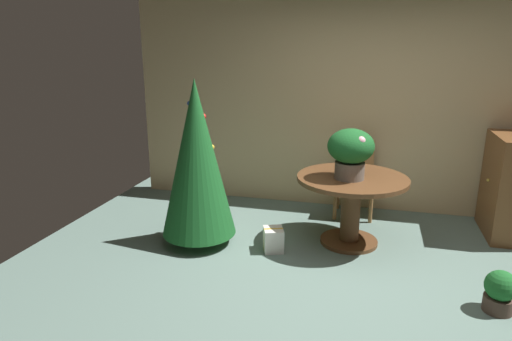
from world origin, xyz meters
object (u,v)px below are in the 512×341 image
object	(u,v)px
flower_vase	(351,150)
gift_box_cream	(273,240)
round_dining_table	(351,197)
holiday_tree	(197,159)
wooden_chair_far	(355,173)
potted_plant	(500,291)
wooden_cabinet	(512,187)

from	to	relation	value
flower_vase	gift_box_cream	xyz separation A→B (m)	(-0.70, -0.31, -0.90)
round_dining_table	holiday_tree	distance (m)	1.63
wooden_chair_far	potted_plant	bearing A→B (deg)	-57.35
wooden_cabinet	gift_box_cream	bearing A→B (deg)	-156.42
round_dining_table	potted_plant	xyz separation A→B (m)	(1.21, -0.99, -0.34)
gift_box_cream	wooden_cabinet	world-z (taller)	wooden_cabinet
flower_vase	holiday_tree	xyz separation A→B (m)	(-1.50, -0.31, -0.11)
flower_vase	potted_plant	world-z (taller)	flower_vase
flower_vase	gift_box_cream	size ratio (longest dim) A/B	1.91
gift_box_cream	flower_vase	bearing A→B (deg)	23.82
potted_plant	round_dining_table	bearing A→B (deg)	140.75
holiday_tree	potted_plant	bearing A→B (deg)	-12.30
flower_vase	holiday_tree	bearing A→B (deg)	-168.14
holiday_tree	gift_box_cream	bearing A→B (deg)	0.35
gift_box_cream	wooden_cabinet	distance (m)	2.64
wooden_chair_far	wooden_cabinet	xyz separation A→B (m)	(1.65, -0.24, 0.04)
round_dining_table	potted_plant	size ratio (longest dim) A/B	3.28
wooden_chair_far	gift_box_cream	world-z (taller)	wooden_chair_far
holiday_tree	wooden_chair_far	bearing A→B (deg)	40.10
wooden_cabinet	potted_plant	world-z (taller)	wooden_cabinet
gift_box_cream	potted_plant	distance (m)	2.03
round_dining_table	gift_box_cream	distance (m)	0.92
holiday_tree	potted_plant	xyz separation A→B (m)	(2.73, -0.60, -0.74)
wooden_chair_far	round_dining_table	bearing A→B (deg)	-90.00
round_dining_table	flower_vase	distance (m)	0.51
gift_box_cream	wooden_cabinet	size ratio (longest dim) A/B	0.24
holiday_tree	wooden_cabinet	distance (m)	3.37
flower_vase	potted_plant	size ratio (longest dim) A/B	1.47
wooden_chair_far	holiday_tree	bearing A→B (deg)	-139.90
round_dining_table	wooden_cabinet	size ratio (longest dim) A/B	1.02
flower_vase	holiday_tree	size ratio (longest dim) A/B	0.29
holiday_tree	gift_box_cream	size ratio (longest dim) A/B	6.48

